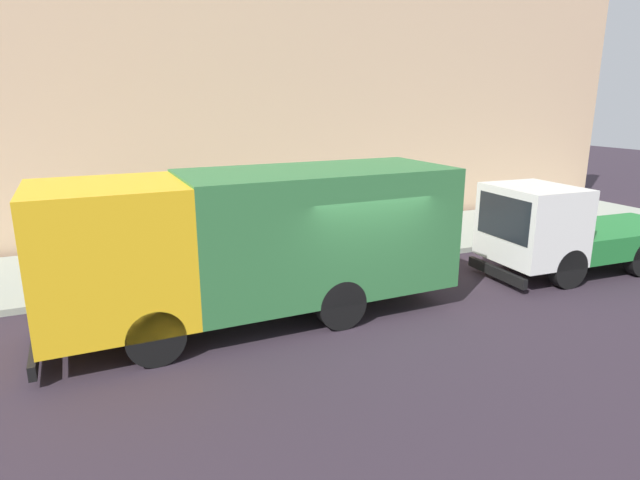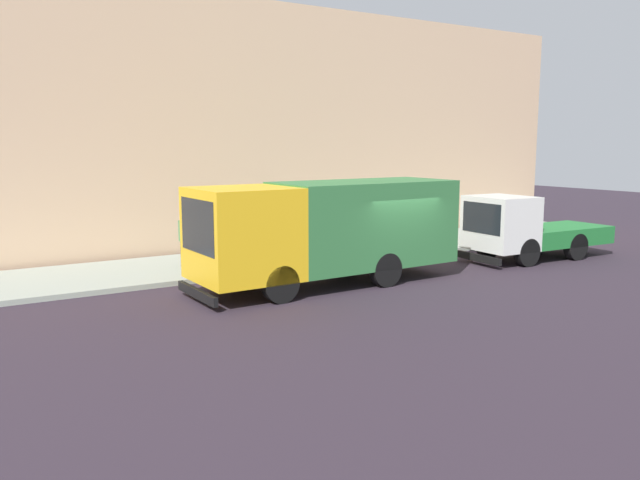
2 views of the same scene
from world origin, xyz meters
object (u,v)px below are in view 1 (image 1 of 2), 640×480
object	(u,v)px
pedestrian_standing	(99,236)
street_sign_post	(234,218)
small_flatbed_truck	(567,232)
large_utility_truck	(257,238)
pedestrian_walking	(165,219)

from	to	relation	value
pedestrian_standing	street_sign_post	bearing A→B (deg)	44.42
small_flatbed_truck	pedestrian_standing	size ratio (longest dim) A/B	3.39
large_utility_truck	small_flatbed_truck	world-z (taller)	large_utility_truck
large_utility_truck	pedestrian_standing	xyz separation A→B (m)	(4.14, 2.82, -0.65)
street_sign_post	large_utility_truck	bearing A→B (deg)	175.31
small_flatbed_truck	pedestrian_walking	xyz separation A→B (m)	(5.86, 9.10, -0.06)
large_utility_truck	pedestrian_walking	bearing A→B (deg)	9.08
pedestrian_walking	street_sign_post	bearing A→B (deg)	46.17
pedestrian_walking	pedestrian_standing	world-z (taller)	pedestrian_standing
large_utility_truck	pedestrian_standing	bearing A→B (deg)	32.85
large_utility_truck	pedestrian_walking	world-z (taller)	large_utility_truck
pedestrian_walking	pedestrian_standing	distance (m)	2.31
large_utility_truck	small_flatbed_truck	size ratio (longest dim) A/B	1.41
pedestrian_standing	street_sign_post	distance (m)	3.42
large_utility_truck	small_flatbed_truck	xyz separation A→B (m)	(-0.25, -8.07, -0.62)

